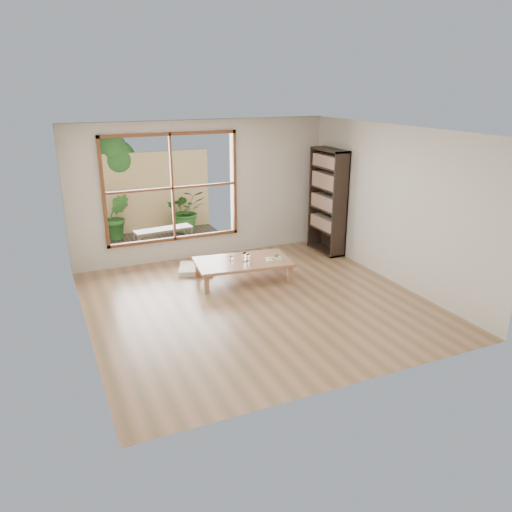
{
  "coord_description": "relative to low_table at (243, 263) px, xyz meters",
  "views": [
    {
      "loc": [
        -2.9,
        -6.48,
        3.22
      ],
      "look_at": [
        0.25,
        0.54,
        0.55
      ],
      "focal_mm": 35.0,
      "sensor_mm": 36.0,
      "label": 1
    }
  ],
  "objects": [
    {
      "name": "food_tray",
      "position": [
        0.52,
        -0.16,
        0.06
      ],
      "size": [
        0.3,
        0.24,
        0.08
      ],
      "rotation": [
        0.0,
        0.0,
        -0.21
      ],
      "color": "white",
      "rests_on": "low_table"
    },
    {
      "name": "deck",
      "position": [
        -0.78,
        2.62,
        -0.31
      ],
      "size": [
        2.8,
        2.0,
        0.05
      ],
      "primitive_type": "cube",
      "color": "#393129",
      "rests_on": "ground"
    },
    {
      "name": "garden_bench",
      "position": [
        -0.79,
        2.34,
        0.03
      ],
      "size": [
        1.22,
        0.47,
        0.38
      ],
      "rotation": [
        0.0,
        0.0,
        0.11
      ],
      "color": "black",
      "rests_on": "deck"
    },
    {
      "name": "glass_small",
      "position": [
        -0.18,
        0.07,
        0.08
      ],
      "size": [
        0.06,
        0.06,
        0.07
      ],
      "primitive_type": "cylinder",
      "color": "silver",
      "rests_on": "low_table"
    },
    {
      "name": "floor_cushion",
      "position": [
        -0.61,
        0.75,
        -0.26
      ],
      "size": [
        0.77,
        0.77,
        0.09
      ],
      "primitive_type": "cube",
      "rotation": [
        0.0,
        0.0,
        -0.34
      ],
      "color": "white",
      "rests_on": "ground"
    },
    {
      "name": "ground",
      "position": [
        -0.18,
        -0.94,
        -0.31
      ],
      "size": [
        5.0,
        5.0,
        0.0
      ],
      "primitive_type": "plane",
      "color": "#AD7756",
      "rests_on": "ground"
    },
    {
      "name": "garden_tree",
      "position": [
        -1.46,
        3.92,
        1.32
      ],
      "size": [
        1.04,
        0.85,
        2.22
      ],
      "color": "#4C3D2D",
      "rests_on": "ground"
    },
    {
      "name": "bookshelf",
      "position": [
        2.14,
        0.77,
        0.71
      ],
      "size": [
        0.33,
        0.92,
        2.05
      ],
      "primitive_type": "cube",
      "color": "black",
      "rests_on": "ground"
    },
    {
      "name": "glass_short",
      "position": [
        0.1,
        0.14,
        0.09
      ],
      "size": [
        0.07,
        0.07,
        0.09
      ],
      "primitive_type": "cylinder",
      "color": "silver",
      "rests_on": "low_table"
    },
    {
      "name": "glass_mid",
      "position": [
        0.07,
        -0.03,
        0.1
      ],
      "size": [
        0.08,
        0.08,
        0.11
      ],
      "primitive_type": "cylinder",
      "color": "silver",
      "rests_on": "low_table"
    },
    {
      "name": "bamboo_fence",
      "position": [
        -0.78,
        3.62,
        0.59
      ],
      "size": [
        2.8,
        0.06,
        1.8
      ],
      "primitive_type": "cube",
      "color": "tan",
      "rests_on": "ground"
    },
    {
      "name": "low_table",
      "position": [
        0.0,
        0.0,
        0.0
      ],
      "size": [
        1.7,
        1.08,
        0.35
      ],
      "rotation": [
        0.0,
        0.0,
        -0.12
      ],
      "color": "#A97552",
      "rests_on": "ground"
    },
    {
      "name": "shrub_left",
      "position": [
        -1.56,
        3.25,
        0.21
      ],
      "size": [
        0.59,
        0.49,
        0.99
      ],
      "primitive_type": "imported",
      "rotation": [
        0.0,
        0.0,
        -0.1
      ],
      "color": "#2A5B21",
      "rests_on": "deck"
    },
    {
      "name": "shrub_right",
      "position": [
        -0.04,
        3.23,
        0.2
      ],
      "size": [
        0.95,
        0.85,
        0.96
      ],
      "primitive_type": "imported",
      "rotation": [
        0.0,
        0.0,
        -0.12
      ],
      "color": "#2A5B21",
      "rests_on": "deck"
    },
    {
      "name": "glass_tall",
      "position": [
        -0.0,
        -0.05,
        0.11
      ],
      "size": [
        0.08,
        0.08,
        0.14
      ],
      "primitive_type": "cylinder",
      "color": "silver",
      "rests_on": "low_table"
    }
  ]
}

